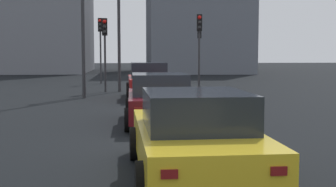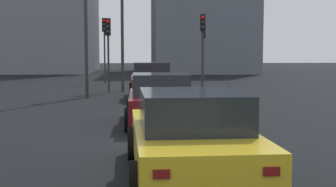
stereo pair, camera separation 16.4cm
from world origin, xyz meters
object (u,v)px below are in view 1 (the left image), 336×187
street_lamp_kerbside (83,5)px  traffic_light_near_right (199,41)px  traffic_light_near_left (105,39)px  car_yellow_third (194,136)px  car_maroon_second (159,100)px  traffic_light_far_right (100,37)px  car_red_lead (148,81)px  traffic_light_far_left (199,36)px

street_lamp_kerbside → traffic_light_near_right: bearing=-32.8°
traffic_light_near_left → car_yellow_third: bearing=7.2°
traffic_light_near_left → street_lamp_kerbside: size_ratio=0.54×
car_maroon_second → car_yellow_third: bearing=-177.9°
traffic_light_near_left → traffic_light_near_right: size_ratio=0.97×
car_maroon_second → traffic_light_far_right: bearing=9.2°
traffic_light_near_right → traffic_light_far_right: traffic_light_far_right is taller
car_yellow_third → traffic_light_far_right: size_ratio=1.04×
car_red_lead → car_maroon_second: (-7.57, -0.03, -0.06)m
car_yellow_third → traffic_light_near_left: 17.19m
car_maroon_second → street_lamp_kerbside: 9.11m
traffic_light_near_right → traffic_light_far_left: 7.38m
traffic_light_far_left → traffic_light_far_right: size_ratio=0.95×
traffic_light_near_left → traffic_light_near_right: traffic_light_near_right is taller
street_lamp_kerbside → car_red_lead: bearing=-96.0°
car_red_lead → traffic_light_near_right: traffic_light_near_right is taller
car_yellow_third → traffic_light_near_left: traffic_light_near_left is taller
traffic_light_near_right → car_maroon_second: bearing=-5.1°
traffic_light_near_right → car_yellow_third: bearing=-1.8°
traffic_light_far_right → street_lamp_kerbside: size_ratio=0.61×
street_lamp_kerbside → traffic_light_far_left: bearing=-59.1°
traffic_light_near_left → traffic_light_near_right: (7.62, -6.15, 0.07)m
traffic_light_near_left → street_lamp_kerbside: (-3.17, 0.80, 1.41)m
traffic_light_far_left → street_lamp_kerbside: bearing=-55.0°
car_yellow_third → traffic_light_far_left: traffic_light_far_left is taller
traffic_light_near_left → traffic_light_far_left: bearing=92.9°
car_red_lead → car_maroon_second: bearing=179.3°
traffic_light_far_right → traffic_light_far_left: bearing=45.2°
traffic_light_near_left → traffic_light_far_right: bearing=-175.1°
traffic_light_near_right → traffic_light_far_left: traffic_light_far_left is taller
traffic_light_far_left → car_yellow_third: bearing=-4.7°
car_yellow_third → traffic_light_far_right: 23.85m
car_yellow_third → street_lamp_kerbside: bearing=11.4°
car_yellow_third → traffic_light_far_right: (23.53, 3.04, 2.41)m
traffic_light_far_right → street_lamp_kerbside: (-9.81, 0.13, 1.07)m
street_lamp_kerbside → traffic_light_near_left: bearing=-14.1°
car_red_lead → traffic_light_near_left: size_ratio=1.18×
car_maroon_second → traffic_light_near_right: bearing=-12.0°
car_yellow_third → traffic_light_near_left: size_ratio=1.17×
car_yellow_third → traffic_light_far_right: bearing=5.8°
car_maroon_second → street_lamp_kerbside: (7.88, 2.97, 3.48)m
street_lamp_kerbside → traffic_light_far_right: bearing=-0.8°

